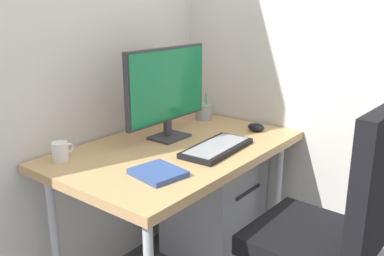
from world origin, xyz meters
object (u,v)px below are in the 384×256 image
object	(u,v)px
office_chair	(336,223)
monitor	(167,88)
keyboard	(217,148)
mouse	(256,127)
pen_holder	(203,112)
filing_cabinet	(214,201)
notebook	(158,173)
coffee_mug	(61,151)

from	to	relation	value
office_chair	monitor	xyz separation A→B (m)	(-0.03, 0.89, 0.46)
monitor	keyboard	world-z (taller)	monitor
mouse	pen_holder	size ratio (longest dim) A/B	0.60
filing_cabinet	monitor	world-z (taller)	monitor
filing_cabinet	mouse	size ratio (longest dim) A/B	6.52
office_chair	filing_cabinet	size ratio (longest dim) A/B	1.72
keyboard	notebook	bearing A→B (deg)	177.62
filing_cabinet	mouse	world-z (taller)	mouse
monitor	pen_holder	distance (m)	0.45
filing_cabinet	coffee_mug	size ratio (longest dim) A/B	5.80
filing_cabinet	office_chair	bearing A→B (deg)	-108.41
monitor	pen_holder	bearing A→B (deg)	9.32
monitor	keyboard	xyz separation A→B (m)	(-0.01, -0.31, -0.25)
pen_holder	coffee_mug	xyz separation A→B (m)	(-0.93, 0.09, -0.00)
notebook	office_chair	bearing A→B (deg)	-44.55
pen_holder	notebook	world-z (taller)	pen_holder
mouse	coffee_mug	distance (m)	1.02
monitor	filing_cabinet	bearing A→B (deg)	-17.49
monitor	notebook	xyz separation A→B (m)	(-0.40, -0.30, -0.25)
office_chair	coffee_mug	bearing A→B (deg)	118.58
filing_cabinet	monitor	distance (m)	0.77
keyboard	filing_cabinet	bearing A→B (deg)	36.35
keyboard	office_chair	bearing A→B (deg)	-86.53
coffee_mug	keyboard	bearing A→B (deg)	-41.11
filing_cabinet	pen_holder	size ratio (longest dim) A/B	3.88
pen_holder	coffee_mug	size ratio (longest dim) A/B	1.49
office_chair	filing_cabinet	bearing A→B (deg)	71.59
office_chair	pen_holder	size ratio (longest dim) A/B	6.68
keyboard	pen_holder	world-z (taller)	pen_holder
office_chair	coffee_mug	size ratio (longest dim) A/B	9.98
monitor	coffee_mug	world-z (taller)	monitor
monitor	notebook	size ratio (longest dim) A/B	2.83
filing_cabinet	keyboard	xyz separation A→B (m)	(-0.30, -0.22, 0.46)
filing_cabinet	keyboard	bearing A→B (deg)	-143.65
office_chair	keyboard	xyz separation A→B (m)	(-0.03, 0.57, 0.21)
monitor	coffee_mug	distance (m)	0.60
mouse	notebook	size ratio (longest dim) A/B	0.48
office_chair	notebook	size ratio (longest dim) A/B	5.41
notebook	keyboard	bearing A→B (deg)	7.32
monitor	notebook	bearing A→B (deg)	-143.47
filing_cabinet	coffee_mug	world-z (taller)	coffee_mug
notebook	filing_cabinet	bearing A→B (deg)	26.18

